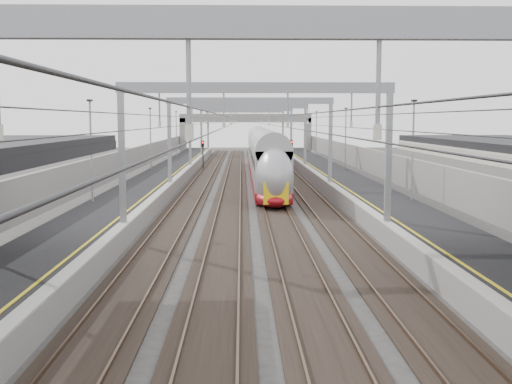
{
  "coord_description": "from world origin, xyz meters",
  "views": [
    {
      "loc": [
        -0.67,
        -8.23,
        5.84
      ],
      "look_at": [
        0.0,
        21.59,
        2.5
      ],
      "focal_mm": 45.0,
      "sensor_mm": 36.0,
      "label": 1
    }
  ],
  "objects": [
    {
      "name": "platform_left",
      "position": [
        -8.0,
        45.0,
        0.5
      ],
      "size": [
        4.0,
        120.0,
        1.0
      ],
      "primitive_type": "cube",
      "color": "black",
      "rests_on": "ground"
    },
    {
      "name": "platform_right",
      "position": [
        8.0,
        45.0,
        0.5
      ],
      "size": [
        4.0,
        120.0,
        1.0
      ],
      "primitive_type": "cube",
      "color": "black",
      "rests_on": "ground"
    },
    {
      "name": "tracks",
      "position": [
        0.0,
        45.0,
        0.05
      ],
      "size": [
        11.4,
        140.0,
        0.2
      ],
      "color": "black",
      "rests_on": "ground"
    },
    {
      "name": "overhead_line",
      "position": [
        0.0,
        51.62,
        6.14
      ],
      "size": [
        13.0,
        140.0,
        6.6
      ],
      "color": "gray",
      "rests_on": "platform_left"
    },
    {
      "name": "overbridge",
      "position": [
        0.0,
        100.0,
        5.31
      ],
      "size": [
        22.0,
        2.2,
        6.9
      ],
      "color": "gray",
      "rests_on": "ground"
    },
    {
      "name": "wall_left",
      "position": [
        -11.2,
        45.0,
        1.6
      ],
      "size": [
        0.3,
        120.0,
        3.2
      ],
      "primitive_type": "cube",
      "color": "gray",
      "rests_on": "ground"
    },
    {
      "name": "wall_right",
      "position": [
        11.2,
        45.0,
        1.6
      ],
      "size": [
        0.3,
        120.0,
        3.2
      ],
      "primitive_type": "cube",
      "color": "gray",
      "rests_on": "ground"
    },
    {
      "name": "train",
      "position": [
        1.5,
        53.55,
        1.98
      ],
      "size": [
        2.54,
        46.34,
        4.03
      ],
      "color": "#9E0E17",
      "rests_on": "ground"
    },
    {
      "name": "signal_green",
      "position": [
        -5.2,
        66.94,
        2.42
      ],
      "size": [
        0.32,
        0.32,
        3.48
      ],
      "color": "black",
      "rests_on": "ground"
    },
    {
      "name": "signal_red_near",
      "position": [
        3.2,
        69.51,
        2.42
      ],
      "size": [
        0.32,
        0.32,
        3.48
      ],
      "color": "black",
      "rests_on": "ground"
    },
    {
      "name": "signal_red_far",
      "position": [
        5.4,
        69.35,
        2.42
      ],
      "size": [
        0.32,
        0.32,
        3.48
      ],
      "color": "black",
      "rests_on": "ground"
    }
  ]
}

